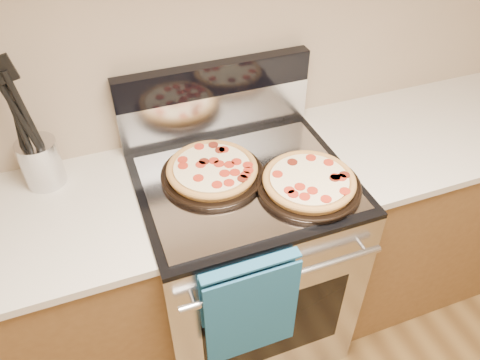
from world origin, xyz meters
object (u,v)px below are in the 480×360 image
object	(u,v)px
range_body	(243,262)
utensil_crock	(41,163)
pepperoni_pizza_front	(309,182)
pepperoni_pizza_back	(212,171)

from	to	relation	value
range_body	utensil_crock	world-z (taller)	utensil_crock
pepperoni_pizza_front	pepperoni_pizza_back	bearing A→B (deg)	148.84
pepperoni_pizza_front	utensil_crock	xyz separation A→B (m)	(-0.85, 0.38, 0.05)
range_body	pepperoni_pizza_back	bearing A→B (deg)	158.17
pepperoni_pizza_back	pepperoni_pizza_front	distance (m)	0.34
range_body	pepperoni_pizza_front	world-z (taller)	pepperoni_pizza_front
pepperoni_pizza_front	utensil_crock	size ratio (longest dim) A/B	2.10
utensil_crock	pepperoni_pizza_front	bearing A→B (deg)	-23.81
range_body	pepperoni_pizza_front	distance (m)	0.55
range_body	pepperoni_pizza_front	xyz separation A→B (m)	(0.19, -0.14, 0.50)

